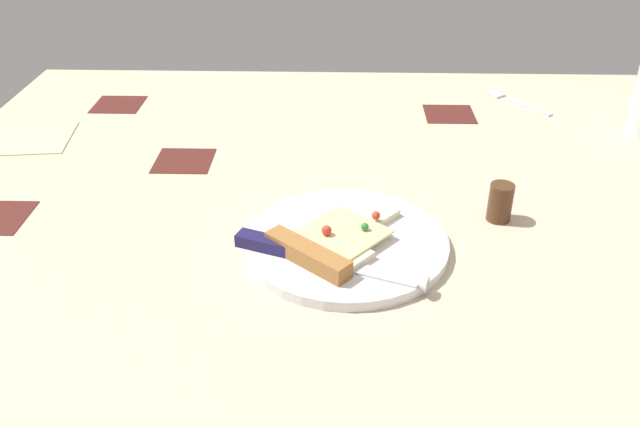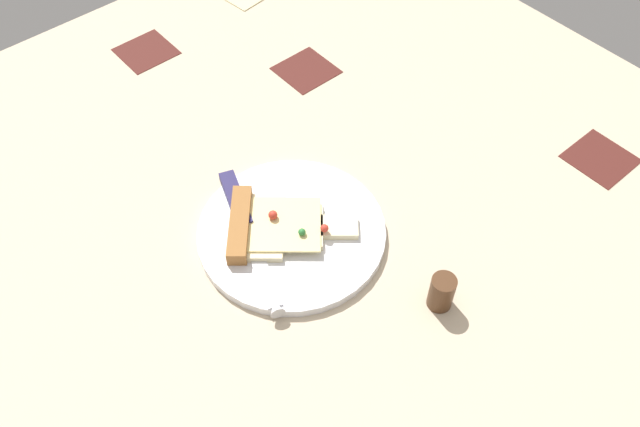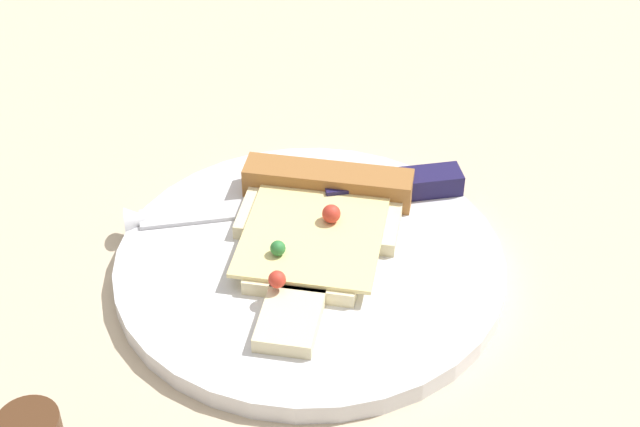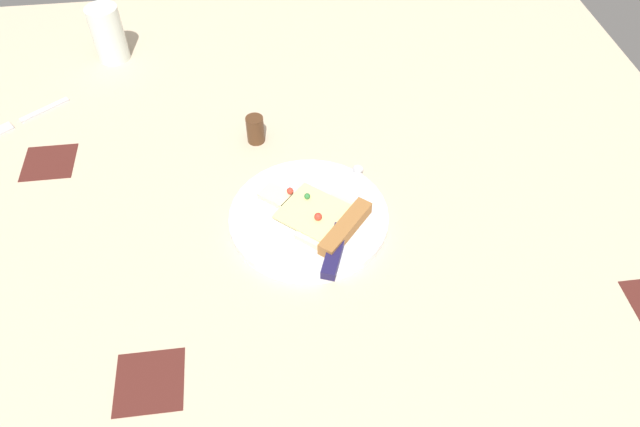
{
  "view_description": "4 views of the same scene",
  "coord_description": "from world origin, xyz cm",
  "px_view_note": "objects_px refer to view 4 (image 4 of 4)",
  "views": [
    {
      "loc": [
        -7.43,
        -66.82,
        46.6
      ],
      "look_at": [
        -9.46,
        5.17,
        3.68
      ],
      "focal_mm": 37.13,
      "sensor_mm": 36.0,
      "label": 1
    },
    {
      "loc": [
        38.05,
        -29.86,
        74.61
      ],
      "look_at": [
        -4.16,
        6.45,
        4.0
      ],
      "focal_mm": 37.55,
      "sensor_mm": 36.0,
      "label": 2
    },
    {
      "loc": [
        18.14,
        45.56,
        43.39
      ],
      "look_at": [
        -8.72,
        0.05,
        2.08
      ],
      "focal_mm": 54.62,
      "sensor_mm": 36.0,
      "label": 3
    },
    {
      "loc": [
        -69.2,
        9.11,
        72.59
      ],
      "look_at": [
        -6.76,
        1.27,
        1.95
      ],
      "focal_mm": 33.02,
      "sensor_mm": 36.0,
      "label": 4
    }
  ],
  "objects_px": {
    "fork": "(27,117)",
    "drinking_glass": "(108,34)",
    "plate": "(309,217)",
    "knife": "(341,229)",
    "pepper_shaker": "(255,129)",
    "pizza_slice": "(322,218)"
  },
  "relations": [
    {
      "from": "fork",
      "to": "drinking_glass",
      "type": "bearing_deg",
      "value": -74.8
    },
    {
      "from": "plate",
      "to": "knife",
      "type": "distance_m",
      "value": 0.06
    },
    {
      "from": "knife",
      "to": "fork",
      "type": "distance_m",
      "value": 0.67
    },
    {
      "from": "plate",
      "to": "pepper_shaker",
      "type": "distance_m",
      "value": 0.22
    },
    {
      "from": "pepper_shaker",
      "to": "fork",
      "type": "xyz_separation_m",
      "value": [
        0.12,
        0.44,
        -0.02
      ]
    },
    {
      "from": "drinking_glass",
      "to": "pizza_slice",
      "type": "bearing_deg",
      "value": -144.18
    },
    {
      "from": "knife",
      "to": "pepper_shaker",
      "type": "height_order",
      "value": "pepper_shaker"
    },
    {
      "from": "plate",
      "to": "pizza_slice",
      "type": "height_order",
      "value": "pizza_slice"
    },
    {
      "from": "pizza_slice",
      "to": "drinking_glass",
      "type": "relative_size",
      "value": 1.56
    },
    {
      "from": "plate",
      "to": "drinking_glass",
      "type": "height_order",
      "value": "drinking_glass"
    },
    {
      "from": "pepper_shaker",
      "to": "fork",
      "type": "relative_size",
      "value": 0.4
    },
    {
      "from": "pizza_slice",
      "to": "knife",
      "type": "relative_size",
      "value": 0.79
    },
    {
      "from": "knife",
      "to": "drinking_glass",
      "type": "height_order",
      "value": "drinking_glass"
    },
    {
      "from": "pizza_slice",
      "to": "fork",
      "type": "relative_size",
      "value": 1.37
    },
    {
      "from": "drinking_glass",
      "to": "knife",
      "type": "bearing_deg",
      "value": -143.68
    },
    {
      "from": "pizza_slice",
      "to": "pepper_shaker",
      "type": "height_order",
      "value": "pepper_shaker"
    },
    {
      "from": "knife",
      "to": "pepper_shaker",
      "type": "distance_m",
      "value": 0.28
    },
    {
      "from": "pizza_slice",
      "to": "fork",
      "type": "xyz_separation_m",
      "value": [
        0.34,
        0.53,
        -0.02
      ]
    },
    {
      "from": "knife",
      "to": "plate",
      "type": "bearing_deg",
      "value": 157.41
    },
    {
      "from": "pepper_shaker",
      "to": "fork",
      "type": "distance_m",
      "value": 0.45
    },
    {
      "from": "plate",
      "to": "drinking_glass",
      "type": "bearing_deg",
      "value": 35.26
    },
    {
      "from": "pepper_shaker",
      "to": "fork",
      "type": "height_order",
      "value": "pepper_shaker"
    }
  ]
}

